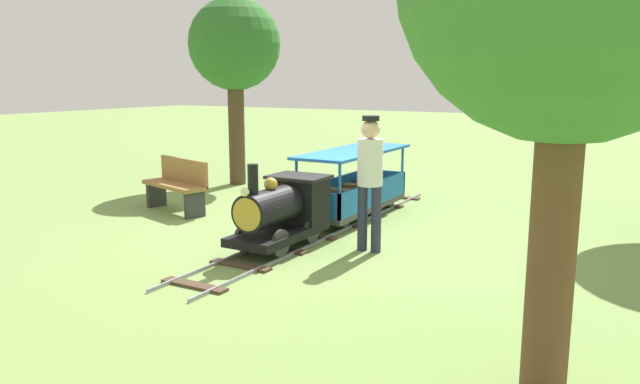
{
  "coord_description": "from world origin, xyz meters",
  "views": [
    {
      "loc": [
        -3.94,
        7.03,
        2.03
      ],
      "look_at": [
        0.0,
        0.1,
        0.55
      ],
      "focal_mm": 34.1,
      "sensor_mm": 36.0,
      "label": 1
    }
  ],
  "objects_px": {
    "park_bench": "(177,185)",
    "oak_tree_far": "(235,47)",
    "conductor_person": "(370,172)",
    "locomotive": "(283,209)",
    "passenger_car": "(354,190)"
  },
  "relations": [
    {
      "from": "park_bench",
      "to": "oak_tree_far",
      "type": "height_order",
      "value": "oak_tree_far"
    },
    {
      "from": "conductor_person",
      "to": "oak_tree_far",
      "type": "bearing_deg",
      "value": -35.52
    },
    {
      "from": "park_bench",
      "to": "oak_tree_far",
      "type": "relative_size",
      "value": 0.38
    },
    {
      "from": "park_bench",
      "to": "oak_tree_far",
      "type": "bearing_deg",
      "value": -73.66
    },
    {
      "from": "oak_tree_far",
      "to": "park_bench",
      "type": "bearing_deg",
      "value": 106.34
    },
    {
      "from": "locomotive",
      "to": "park_bench",
      "type": "relative_size",
      "value": 1.06
    },
    {
      "from": "park_bench",
      "to": "conductor_person",
      "type": "bearing_deg",
      "value": 171.14
    },
    {
      "from": "oak_tree_far",
      "to": "passenger_car",
      "type": "bearing_deg",
      "value": 155.22
    },
    {
      "from": "conductor_person",
      "to": "park_bench",
      "type": "relative_size",
      "value": 1.19
    },
    {
      "from": "locomotive",
      "to": "oak_tree_far",
      "type": "xyz_separation_m",
      "value": [
        3.31,
        -3.46,
        2.15
      ]
    },
    {
      "from": "conductor_person",
      "to": "oak_tree_far",
      "type": "xyz_separation_m",
      "value": [
        4.28,
        -3.06,
        1.68
      ]
    },
    {
      "from": "passenger_car",
      "to": "park_bench",
      "type": "distance_m",
      "value": 2.76
    },
    {
      "from": "passenger_car",
      "to": "oak_tree_far",
      "type": "distance_m",
      "value": 4.27
    },
    {
      "from": "passenger_car",
      "to": "conductor_person",
      "type": "xyz_separation_m",
      "value": [
        -0.97,
        1.53,
        0.53
      ]
    },
    {
      "from": "conductor_person",
      "to": "park_bench",
      "type": "bearing_deg",
      "value": -8.86
    }
  ]
}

